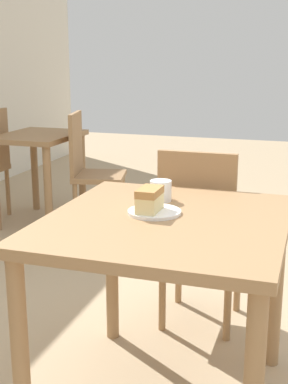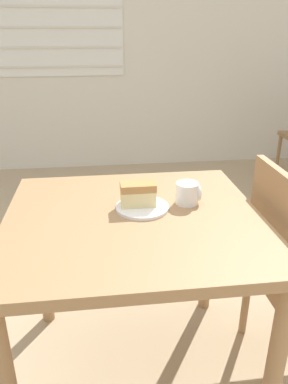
{
  "view_description": "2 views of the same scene",
  "coord_description": "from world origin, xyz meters",
  "px_view_note": "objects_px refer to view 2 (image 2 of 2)",
  "views": [
    {
      "loc": [
        -1.77,
        -0.28,
        1.35
      ],
      "look_at": [
        0.05,
        0.32,
        0.85
      ],
      "focal_mm": 50.0,
      "sensor_mm": 36.0,
      "label": 1
    },
    {
      "loc": [
        -0.09,
        -0.98,
        1.39
      ],
      "look_at": [
        0.07,
        0.26,
        0.85
      ],
      "focal_mm": 35.0,
      "sensor_mm": 36.0,
      "label": 2
    }
  ],
  "objects_px": {
    "cake_slice": "(138,194)",
    "coffee_mug": "(188,193)",
    "plate": "(142,207)",
    "dining_table_near": "(134,243)"
  },
  "relations": [
    {
      "from": "plate",
      "to": "coffee_mug",
      "type": "distance_m",
      "value": 0.19
    },
    {
      "from": "plate",
      "to": "cake_slice",
      "type": "height_order",
      "value": "cake_slice"
    },
    {
      "from": "cake_slice",
      "to": "dining_table_near",
      "type": "bearing_deg",
      "value": -108.73
    },
    {
      "from": "dining_table_near",
      "to": "coffee_mug",
      "type": "height_order",
      "value": "coffee_mug"
    },
    {
      "from": "dining_table_near",
      "to": "coffee_mug",
      "type": "bearing_deg",
      "value": 20.97
    },
    {
      "from": "cake_slice",
      "to": "coffee_mug",
      "type": "distance_m",
      "value": 0.2
    },
    {
      "from": "dining_table_near",
      "to": "plate",
      "type": "height_order",
      "value": "plate"
    },
    {
      "from": "dining_table_near",
      "to": "plate",
      "type": "distance_m",
      "value": 0.14
    },
    {
      "from": "cake_slice",
      "to": "coffee_mug",
      "type": "height_order",
      "value": "cake_slice"
    },
    {
      "from": "cake_slice",
      "to": "coffee_mug",
      "type": "xyz_separation_m",
      "value": [
        0.2,
        0.01,
        -0.01
      ]
    }
  ]
}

